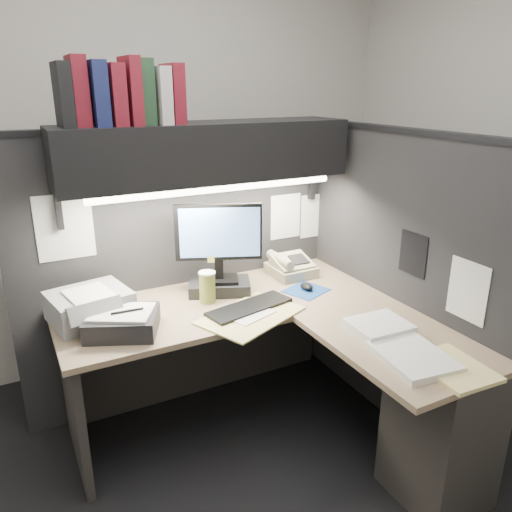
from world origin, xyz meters
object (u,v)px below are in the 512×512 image
Objects in this scene: desk at (329,384)px; printer at (90,306)px; telephone at (291,267)px; overhead_shelf at (207,152)px; notebook_stack at (123,323)px; keyboard at (249,307)px; coffee_cup at (207,288)px; monitor at (219,258)px.

desk is 1.24m from printer.
telephone is at bearing 73.39° from desk.
overhead_shelf is 0.97m from notebook_stack.
keyboard reaches higher than desk.
telephone is 0.71× the size of printer.
printer is at bearing 148.62° from keyboard.
overhead_shelf is at bearing 27.96° from notebook_stack.
notebook_stack is (-0.87, 0.45, 0.33)m from desk.
printer reaches higher than keyboard.
notebook_stack is (-0.57, -0.30, -0.72)m from overhead_shelf.
coffee_cup is (-0.39, 0.59, 0.37)m from desk.
notebook_stack is (-0.64, 0.05, 0.04)m from keyboard.
coffee_cup is 0.60m from printer.
monitor is 0.34m from keyboard.
coffee_cup is 0.50m from notebook_stack.
monitor is (0.02, -0.08, -0.57)m from overhead_shelf.
keyboard is at bearing -58.48° from monitor.
desk is 0.88m from monitor.
telephone is 1.60× the size of coffee_cup.
telephone is 1.20m from printer.
printer is at bearing 117.71° from notebook_stack.
coffee_cup reaches higher than notebook_stack.
notebook_stack is (-0.59, -0.23, -0.15)m from monitor.
desk is 0.79m from coffee_cup.
monitor is 3.18× the size of coffee_cup.
overhead_shelf is at bearing 88.48° from keyboard.
monitor reaches higher than keyboard.
telephone is 0.80× the size of notebook_stack.
overhead_shelf is 0.89m from telephone.
monitor is 0.72m from printer.
notebook_stack is at bearing 152.76° from desk.
overhead_shelf is 4.88× the size of notebook_stack.
keyboard is 1.47× the size of notebook_stack.
overhead_shelf reaches higher than monitor.
desk is 6.65× the size of telephone.
monitor is at bearing 86.89° from keyboard.
notebook_stack is at bearing 163.20° from keyboard.
overhead_shelf is at bearing -2.97° from printer.
monitor reaches higher than coffee_cup.
telephone is (0.52, -0.03, -0.72)m from overhead_shelf.
printer reaches higher than notebook_stack.
telephone is at bearing 23.84° from keyboard.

